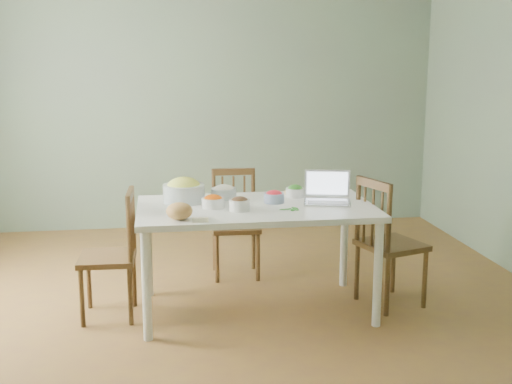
{
  "coord_description": "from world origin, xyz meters",
  "views": [
    {
      "loc": [
        -0.49,
        -4.54,
        1.84
      ],
      "look_at": [
        0.18,
        -0.03,
        0.89
      ],
      "focal_mm": 45.82,
      "sensor_mm": 36.0,
      "label": 1
    }
  ],
  "objects": [
    {
      "name": "chair_far",
      "position": [
        0.12,
        0.76,
        0.45
      ],
      "size": [
        0.41,
        0.39,
        0.9
      ],
      "primitive_type": null,
      "rotation": [
        0.0,
        0.0,
        -0.02
      ],
      "color": "#3C2616",
      "rests_on": "floor"
    },
    {
      "name": "wall_front",
      "position": [
        0.0,
        -2.5,
        1.35
      ],
      "size": [
        5.0,
        0.0,
        2.7
      ],
      "primitive_type": "cube",
      "color": "gray",
      "rests_on": "ground"
    },
    {
      "name": "bowl_carrot",
      "position": [
        -0.13,
        -0.05,
        0.84
      ],
      "size": [
        0.17,
        0.17,
        0.09
      ],
      "primitive_type": null,
      "rotation": [
        0.0,
        0.0,
        -0.06
      ],
      "color": "#ED4D00",
      "rests_on": "dining_table"
    },
    {
      "name": "chair_left",
      "position": [
        -0.88,
        0.0,
        0.46
      ],
      "size": [
        0.4,
        0.42,
        0.92
      ],
      "primitive_type": null,
      "rotation": [
        0.0,
        0.0,
        -1.61
      ],
      "color": "#3C2616",
      "rests_on": "floor"
    },
    {
      "name": "bowl_mushroom",
      "position": [
        0.05,
        -0.16,
        0.84
      ],
      "size": [
        0.17,
        0.17,
        0.09
      ],
      "primitive_type": null,
      "rotation": [
        0.0,
        0.0,
        0.24
      ],
      "color": "#4C2E1B",
      "rests_on": "dining_table"
    },
    {
      "name": "basil_bunch",
      "position": [
        0.39,
        -0.19,
        0.8
      ],
      "size": [
        0.17,
        0.17,
        0.02
      ],
      "primitive_type": null,
      "color": "#225215",
      "rests_on": "dining_table"
    },
    {
      "name": "butter_stick",
      "position": [
        -0.25,
        -0.45,
        0.81
      ],
      "size": [
        0.11,
        0.03,
        0.03
      ],
      "primitive_type": "cube",
      "rotation": [
        0.0,
        0.0,
        -0.02
      ],
      "color": "#F7EBC6",
      "rests_on": "dining_table"
    },
    {
      "name": "chair_right",
      "position": [
        1.2,
        -0.06,
        0.49
      ],
      "size": [
        0.52,
        0.54,
        0.97
      ],
      "primitive_type": null,
      "rotation": [
        0.0,
        0.0,
        1.89
      ],
      "color": "#3C2616",
      "rests_on": "floor"
    },
    {
      "name": "bowl_onion",
      "position": [
        -0.02,
        0.23,
        0.84
      ],
      "size": [
        0.24,
        0.24,
        0.1
      ],
      "primitive_type": null,
      "rotation": [
        0.0,
        0.0,
        -0.33
      ],
      "color": "silver",
      "rests_on": "dining_table"
    },
    {
      "name": "laptop",
      "position": [
        0.7,
        -0.04,
        0.9
      ],
      "size": [
        0.4,
        0.37,
        0.23
      ],
      "primitive_type": null,
      "rotation": [
        0.0,
        0.0,
        -0.24
      ],
      "color": "silver",
      "rests_on": "dining_table"
    },
    {
      "name": "bowl_squash",
      "position": [
        -0.32,
        0.16,
        0.88
      ],
      "size": [
        0.35,
        0.35,
        0.18
      ],
      "primitive_type": null,
      "rotation": [
        0.0,
        0.0,
        0.15
      ],
      "color": "#E2EA4F",
      "rests_on": "dining_table"
    },
    {
      "name": "bowl_redpep",
      "position": [
        0.33,
        0.05,
        0.84
      ],
      "size": [
        0.17,
        0.17,
        0.09
      ],
      "primitive_type": null,
      "rotation": [
        0.0,
        0.0,
        0.17
      ],
      "color": "#E63042",
      "rests_on": "dining_table"
    },
    {
      "name": "bread_boule",
      "position": [
        -0.38,
        -0.36,
        0.85
      ],
      "size": [
        0.2,
        0.2,
        0.11
      ],
      "primitive_type": "ellipsoid",
      "rotation": [
        0.0,
        0.0,
        0.17
      ],
      "color": "tan",
      "rests_on": "dining_table"
    },
    {
      "name": "dining_table",
      "position": [
        0.18,
        -0.03,
        0.4
      ],
      "size": [
        1.69,
        0.95,
        0.79
      ],
      "primitive_type": null,
      "color": "white",
      "rests_on": "floor"
    },
    {
      "name": "flatbread",
      "position": [
        0.55,
        0.34,
        0.8
      ],
      "size": [
        0.19,
        0.19,
        0.02
      ],
      "primitive_type": "cylinder",
      "rotation": [
        0.0,
        0.0,
        -0.01
      ],
      "color": "beige",
      "rests_on": "dining_table"
    },
    {
      "name": "floor",
      "position": [
        0.0,
        0.0,
        0.0
      ],
      "size": [
        5.0,
        5.0,
        0.0
      ],
      "primitive_type": "cube",
      "color": "brown",
      "rests_on": "ground"
    },
    {
      "name": "wall_back",
      "position": [
        0.0,
        2.5,
        1.35
      ],
      "size": [
        5.0,
        0.0,
        2.7
      ],
      "primitive_type": "cube",
      "color": "gray",
      "rests_on": "ground"
    },
    {
      "name": "bowl_broccoli",
      "position": [
        0.52,
        0.22,
        0.84
      ],
      "size": [
        0.18,
        0.18,
        0.09
      ],
      "primitive_type": null,
      "rotation": [
        0.0,
        0.0,
        0.34
      ],
      "color": "#125A0C",
      "rests_on": "dining_table"
    }
  ]
}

